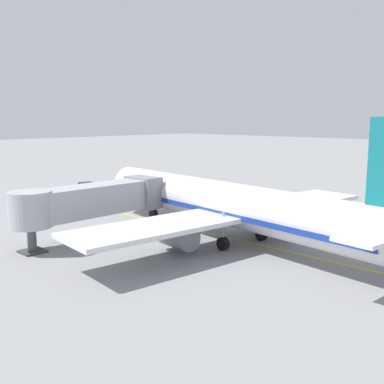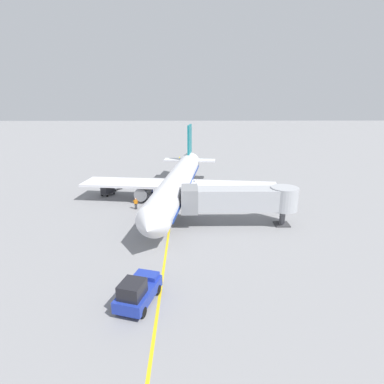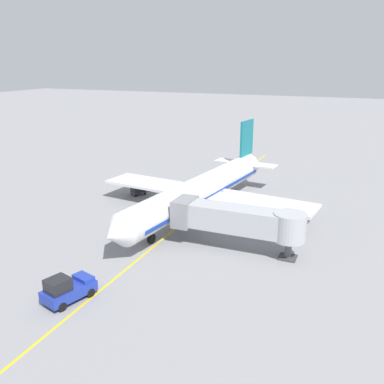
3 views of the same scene
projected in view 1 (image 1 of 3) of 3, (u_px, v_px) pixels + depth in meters
ground_plane at (233, 239)px, 39.79m from camera, size 400.00×400.00×0.00m
gate_lead_in_line at (233, 239)px, 39.79m from camera, size 0.24×80.00×0.01m
parked_airliner at (229, 205)px, 38.64m from camera, size 30.42×37.33×10.63m
jet_bridge at (90, 201)px, 39.27m from camera, size 14.31×3.50×4.98m
pushback_tractor at (89, 193)px, 57.38m from camera, size 3.35×4.84×2.40m
baggage_tug_lead at (315, 233)px, 39.22m from camera, size 1.89×2.74×1.62m
baggage_cart_front at (332, 216)px, 44.91m from camera, size 2.18×2.88×1.58m
baggage_cart_second_in_train at (360, 222)px, 42.33m from camera, size 2.18×2.88×1.58m
ground_crew_wing_walker at (241, 214)px, 45.49m from camera, size 0.72×0.25×1.69m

